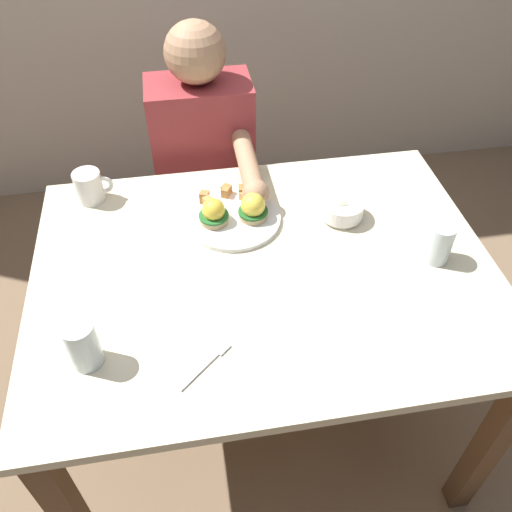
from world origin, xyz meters
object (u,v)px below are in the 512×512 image
(eggs_benedict_plate, at_px, (234,213))
(fruit_bowl, at_px, (342,210))
(dining_table, at_px, (264,293))
(fork, at_px, (207,363))
(water_glass_far, at_px, (438,245))
(diner_person, at_px, (206,167))
(water_glass_near, at_px, (83,347))
(coffee_mug, at_px, (89,186))

(eggs_benedict_plate, distance_m, fruit_bowl, 0.31)
(dining_table, bearing_deg, fork, -122.72)
(water_glass_far, bearing_deg, diner_person, 130.32)
(diner_person, bearing_deg, fruit_bowl, -51.65)
(fruit_bowl, height_order, fork, fruit_bowl)
(diner_person, bearing_deg, fork, -94.99)
(dining_table, height_order, fork, fork)
(eggs_benedict_plate, bearing_deg, water_glass_near, -132.24)
(fruit_bowl, distance_m, water_glass_far, 0.28)
(dining_table, bearing_deg, fruit_bowl, 31.80)
(fork, bearing_deg, coffee_mug, 113.74)
(coffee_mug, relative_size, diner_person, 0.10)
(dining_table, distance_m, eggs_benedict_plate, 0.24)
(coffee_mug, height_order, water_glass_far, water_glass_far)
(coffee_mug, distance_m, fork, 0.69)
(dining_table, height_order, eggs_benedict_plate, eggs_benedict_plate)
(dining_table, bearing_deg, diner_person, 99.48)
(fruit_bowl, relative_size, coffee_mug, 1.08)
(fork, bearing_deg, water_glass_far, 20.20)
(diner_person, bearing_deg, water_glass_near, -112.07)
(coffee_mug, bearing_deg, fork, -66.26)
(eggs_benedict_plate, distance_m, diner_person, 0.42)
(fork, distance_m, water_glass_far, 0.67)
(water_glass_near, bearing_deg, coffee_mug, 91.97)
(water_glass_near, height_order, water_glass_far, water_glass_near)
(fruit_bowl, relative_size, water_glass_far, 1.07)
(dining_table, relative_size, fruit_bowl, 10.00)
(coffee_mug, distance_m, diner_person, 0.45)
(water_glass_near, distance_m, diner_person, 0.90)
(eggs_benedict_plate, height_order, water_glass_near, water_glass_near)
(fork, height_order, water_glass_near, water_glass_near)
(eggs_benedict_plate, bearing_deg, dining_table, -74.49)
(coffee_mug, bearing_deg, water_glass_near, -88.03)
(dining_table, bearing_deg, water_glass_far, -5.78)
(eggs_benedict_plate, bearing_deg, diner_person, 96.51)
(eggs_benedict_plate, relative_size, water_glass_near, 2.23)
(fruit_bowl, height_order, diner_person, diner_person)
(diner_person, bearing_deg, eggs_benedict_plate, -83.49)
(coffee_mug, height_order, fork, coffee_mug)
(coffee_mug, xyz_separation_m, fork, (0.28, -0.63, -0.05))
(fruit_bowl, relative_size, water_glass_near, 0.99)
(fork, bearing_deg, fruit_bowl, 45.19)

